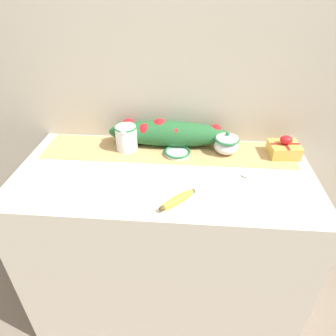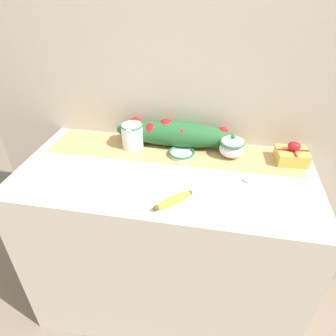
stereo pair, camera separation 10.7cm
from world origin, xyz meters
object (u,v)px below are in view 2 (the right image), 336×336
banana (173,200)px  small_dish (182,153)px  sugar_bowl (232,147)px  spoon (244,180)px  cream_pitcher (132,135)px  gift_box (292,155)px

banana → small_dish: bearing=93.3°
sugar_bowl → spoon: sugar_bowl is taller
sugar_bowl → small_dish: bearing=-171.7°
cream_pitcher → gift_box: 0.74m
gift_box → sugar_bowl: bearing=-179.8°
small_dish → spoon: size_ratio=0.77×
sugar_bowl → small_dish: size_ratio=0.94×
sugar_bowl → gift_box: bearing=0.2°
sugar_bowl → small_dish: 0.23m
cream_pitcher → small_dish: cream_pitcher is taller
small_dish → sugar_bowl: bearing=8.3°
banana → gift_box: bearing=39.0°
banana → spoon: bearing=36.9°
cream_pitcher → gift_box: size_ratio=0.89×
sugar_bowl → banana: sugar_bowl is taller
banana → spoon: size_ratio=0.88×
cream_pitcher → small_dish: size_ratio=1.04×
cream_pitcher → sugar_bowl: cream_pitcher is taller
gift_box → cream_pitcher: bearing=180.0°
gift_box → spoon: bearing=-138.4°
sugar_bowl → cream_pitcher: bearing=179.8°
small_dish → gift_box: size_ratio=0.86×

